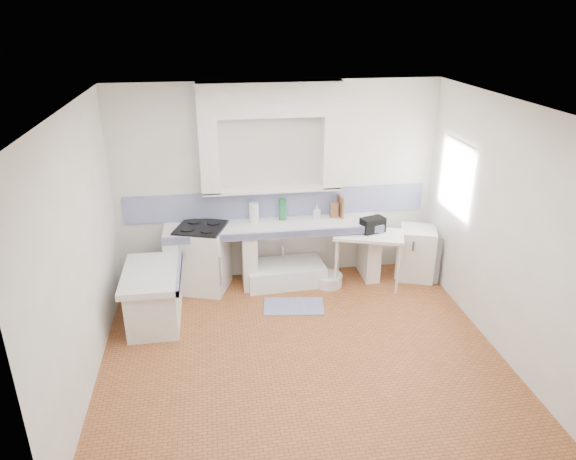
{
  "coord_description": "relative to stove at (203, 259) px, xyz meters",
  "views": [
    {
      "loc": [
        -0.9,
        -5.01,
        3.66
      ],
      "look_at": [
        0.0,
        1.0,
        1.1
      ],
      "focal_mm": 32.9,
      "sensor_mm": 36.0,
      "label": 1
    }
  ],
  "objects": [
    {
      "name": "knife_block",
      "position": [
        1.89,
        0.17,
        0.55
      ],
      "size": [
        0.11,
        0.09,
        0.21
      ],
      "primitive_type": "cube",
      "rotation": [
        0.0,
        0.0,
        -0.06
      ],
      "color": "brown",
      "rests_on": "counter_slab"
    },
    {
      "name": "soap_bottle",
      "position": [
        1.63,
        0.15,
        0.55
      ],
      "size": [
        0.12,
        0.12,
        0.2
      ],
      "primitive_type": "imported",
      "rotation": [
        0.0,
        0.0,
        -0.43
      ],
      "color": "white",
      "rests_on": "counter_slab"
    },
    {
      "name": "counter_pier_right",
      "position": [
        2.39,
        0.02,
        -0.04
      ],
      "size": [
        0.2,
        0.55,
        0.82
      ],
      "primitive_type": "cube",
      "color": "white",
      "rests_on": "ground"
    },
    {
      "name": "green_bottle_a",
      "position": [
        1.13,
        0.17,
        0.6
      ],
      "size": [
        0.08,
        0.08,
        0.31
      ],
      "primitive_type": "cylinder",
      "rotation": [
        0.0,
        0.0,
        0.2
      ],
      "color": "#1B6937",
      "rests_on": "counter_slab"
    },
    {
      "name": "basin_white",
      "position": [
        1.75,
        -0.18,
        -0.38
      ],
      "size": [
        0.47,
        0.47,
        0.16
      ],
      "primitive_type": "cylinder",
      "rotation": [
        0.0,
        0.0,
        -0.18
      ],
      "color": "white",
      "rests_on": "ground"
    },
    {
      "name": "water_bottle_b",
      "position": [
        1.2,
        0.12,
        -0.31
      ],
      "size": [
        0.08,
        0.08,
        0.28
      ],
      "primitive_type": "cylinder",
      "rotation": [
        0.0,
        0.0,
        0.02
      ],
      "color": "silver",
      "rests_on": "ground"
    },
    {
      "name": "window_frame",
      "position": [
        3.52,
        -0.48,
        1.15
      ],
      "size": [
        0.35,
        0.86,
        1.06
      ],
      "primitive_type": "cube",
      "color": "#361D11",
      "rests_on": "ground"
    },
    {
      "name": "floor",
      "position": [
        1.09,
        -1.68,
        -0.45
      ],
      "size": [
        4.5,
        4.5,
        0.0
      ],
      "primitive_type": "plane",
      "color": "#9F582D",
      "rests_on": "ground"
    },
    {
      "name": "wall_front",
      "position": [
        1.09,
        -3.68,
        0.95
      ],
      "size": [
        4.5,
        0.0,
        4.5
      ],
      "primitive_type": "plane",
      "rotation": [
        -1.57,
        0.0,
        0.0
      ],
      "color": "white",
      "rests_on": "ground"
    },
    {
      "name": "black_bag",
      "position": [
        2.35,
        -0.18,
        0.44
      ],
      "size": [
        0.37,
        0.28,
        0.21
      ],
      "primitive_type": "cube",
      "rotation": [
        0.0,
        0.0,
        0.31
      ],
      "color": "black",
      "rests_on": "side_table"
    },
    {
      "name": "sink",
      "position": [
        1.15,
        -0.02,
        -0.32
      ],
      "size": [
        1.13,
        0.66,
        0.26
      ],
      "primitive_type": "cube",
      "rotation": [
        0.0,
        0.0,
        0.06
      ],
      "color": "white",
      "rests_on": "ground"
    },
    {
      "name": "bucket_orange",
      "position": [
        1.33,
        -0.01,
        -0.32
      ],
      "size": [
        0.32,
        0.32,
        0.26
      ],
      "primitive_type": "cylinder",
      "rotation": [
        0.0,
        0.0,
        -0.15
      ],
      "color": "red",
      "rests_on": "ground"
    },
    {
      "name": "water_bottle_a",
      "position": [
        1.18,
        0.17,
        -0.32
      ],
      "size": [
        0.09,
        0.09,
        0.27
      ],
      "primitive_type": "cylinder",
      "rotation": [
        0.0,
        0.0,
        0.34
      ],
      "color": "silver",
      "rests_on": "ground"
    },
    {
      "name": "cutting_board",
      "position": [
        1.97,
        0.17,
        0.6
      ],
      "size": [
        0.05,
        0.23,
        0.31
      ],
      "primitive_type": "cube",
      "rotation": [
        0.0,
        0.0,
        0.15
      ],
      "color": "brown",
      "rests_on": "counter_slab"
    },
    {
      "name": "side_table",
      "position": [
        2.29,
        -0.23,
        -0.06
      ],
      "size": [
        1.06,
        0.79,
        0.04
      ],
      "primitive_type": "cube",
      "rotation": [
        0.0,
        0.0,
        -0.31
      ],
      "color": "white",
      "rests_on": "ground"
    },
    {
      "name": "wall_left",
      "position": [
        -1.16,
        -1.68,
        0.95
      ],
      "size": [
        0.0,
        4.5,
        4.5
      ],
      "primitive_type": "plane",
      "rotation": [
        1.57,
        0.0,
        1.57
      ],
      "color": "white",
      "rests_on": "ground"
    },
    {
      "name": "bucket_blue",
      "position": [
        1.49,
        0.02,
        -0.32
      ],
      "size": [
        0.36,
        0.36,
        0.27
      ],
      "primitive_type": "cylinder",
      "rotation": [
        0.0,
        0.0,
        -0.26
      ],
      "color": "blue",
      "rests_on": "ground"
    },
    {
      "name": "lace_valance",
      "position": [
        3.37,
        -0.48,
        1.53
      ],
      "size": [
        0.01,
        0.84,
        0.24
      ],
      "primitive_type": "cube",
      "color": "white",
      "rests_on": "ground"
    },
    {
      "name": "ceiling",
      "position": [
        1.09,
        -1.68,
        2.35
      ],
      "size": [
        4.5,
        4.5,
        0.0
      ],
      "primitive_type": "plane",
      "rotation": [
        3.14,
        0.0,
        0.0
      ],
      "color": "white",
      "rests_on": "ground"
    },
    {
      "name": "wall_back",
      "position": [
        1.09,
        0.32,
        0.95
      ],
      "size": [
        4.5,
        0.0,
        4.5
      ],
      "primitive_type": "plane",
      "rotation": [
        1.57,
        0.0,
        0.0
      ],
      "color": "white",
      "rests_on": "ground"
    },
    {
      "name": "green_bottle_b",
      "position": [
        1.16,
        0.17,
        0.6
      ],
      "size": [
        0.08,
        0.08,
        0.3
      ],
      "primitive_type": "cylinder",
      "rotation": [
        0.0,
        0.0,
        0.15
      ],
      "color": "#1B6937",
      "rests_on": "counter_slab"
    },
    {
      "name": "fridge",
      "position": [
        3.07,
        -0.12,
        -0.07
      ],
      "size": [
        0.63,
        0.63,
        0.76
      ],
      "primitive_type": "cube",
      "rotation": [
        0.0,
        0.0,
        -0.34
      ],
      "color": "white",
      "rests_on": "ground"
    },
    {
      "name": "counter_pier_mid",
      "position": [
        0.64,
        0.02,
        -0.04
      ],
      "size": [
        0.2,
        0.55,
        0.82
      ],
      "primitive_type": "cube",
      "color": "white",
      "rests_on": "ground"
    },
    {
      "name": "peninsula_top",
      "position": [
        -0.61,
        -0.78,
        0.21
      ],
      "size": [
        0.7,
        1.1,
        0.08
      ],
      "primitive_type": "cube",
      "color": "white",
      "rests_on": "ground"
    },
    {
      "name": "alcove_mass",
      "position": [
        0.99,
        0.19,
        2.12
      ],
      "size": [
        1.9,
        0.25,
        0.45
      ],
      "primitive_type": "cube",
      "color": "white",
      "rests_on": "ground"
    },
    {
      "name": "rug",
      "position": [
        1.17,
        -0.71,
        -0.45
      ],
      "size": [
        0.84,
        0.55,
        0.01
      ],
      "primitive_type": "cube",
      "rotation": [
        0.0,
        0.0,
        -0.13
      ],
      "color": "#383E86",
      "rests_on": "ground"
    },
    {
      "name": "stove",
      "position": [
        0.0,
        0.0,
        0.0
      ],
      "size": [
        0.8,
        0.79,
        0.91
      ],
      "primitive_type": "cube",
      "rotation": [
        0.0,
        0.0,
        -0.32
      ],
      "color": "white",
      "rests_on": "ground"
    },
    {
      "name": "peninsula_base",
      "position": [
        -0.61,
        -0.78,
        -0.14
      ],
      "size": [
        0.6,
        1.0,
        0.62
      ],
      "primitive_type": "cube",
      "color": "white",
      "rests_on": "ground"
    },
    {
      "name": "peninsula_lip",
      "position": [
        -0.28,
        -0.78,
        0.21
      ],
      "size": [
        0.04,
        1.1,
        0.1
      ],
      "primitive_type": "cube",
      "color": "navy",
      "rests_on": "ground"
    },
    {
      "name": "paper_towel",
      "position": [
        0.74,
        0.15,
        0.58
      ],
      "size": [
        0.17,
        0.17,
        0.28
      ],
      "primitive_type": "cylinder",
      "rotation": [
        0.0,
        0.0,
        0.28
      ],
      "color": "white",
      "rests_on": "counter_slab"
    },
    {
      "name": "counter_lip",
      "position": [
        0.99,
        -0.26,
        0.41
      ],
      "size": [
        3.0,
        0.04,
        0.1
      ],
      "primitive_type": "cube",
      "color": "navy",
      "rests_on": "ground"
    },
    {
      "name": "counter_slab",
      "position": [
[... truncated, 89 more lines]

